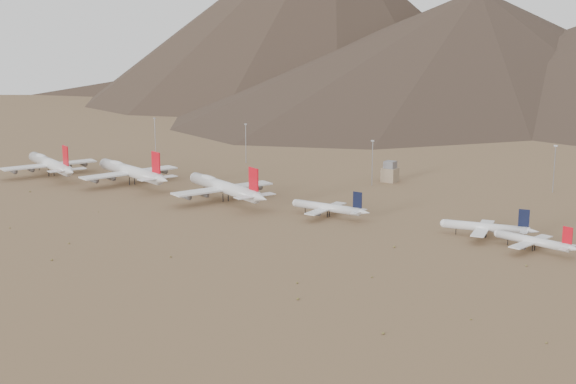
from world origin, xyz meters
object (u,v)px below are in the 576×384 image
Objects in this scene: widebody_centre at (131,171)px; control_tower at (390,173)px; widebody_west at (50,164)px; widebody_east at (225,187)px; narrowbody_a at (329,208)px; narrowbody_b at (487,227)px.

widebody_centre is 6.03× the size of control_tower.
widebody_centre is at bearing -143.50° from control_tower.
widebody_east is (128.67, 2.74, -0.04)m from widebody_west.
widebody_west is 58.81m from widebody_centre.
widebody_east is 61.72m from narrowbody_a.
control_tower is (176.41, 95.00, -2.13)m from widebody_west.
control_tower is (47.73, 92.26, -2.09)m from widebody_east.
narrowbody_b is at bearing 23.62° from widebody_west.
narrowbody_a is 1.02× the size of narrowbody_b.
widebody_east is 1.64× the size of narrowbody_a.
widebody_centre reaches higher than widebody_east.
widebody_centre is 1.76× the size of narrowbody_b.
widebody_west is 1.64× the size of narrowbody_a.
widebody_west is at bearing -151.70° from control_tower.
widebody_east reaches higher than narrowbody_a.
widebody_west is 190.37m from narrowbody_a.
narrowbody_a is 74.78m from narrowbody_b.
widebody_west is 5.73× the size of control_tower.
widebody_centre is 1.05× the size of widebody_east.
widebody_centre is 70.53m from widebody_east.
narrowbody_b is (136.22, 5.95, -2.96)m from widebody_east.
widebody_centre is at bearing -162.64° from widebody_east.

